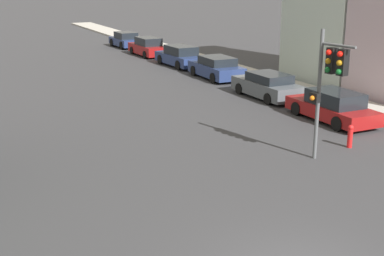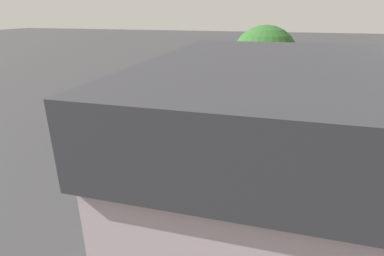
# 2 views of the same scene
# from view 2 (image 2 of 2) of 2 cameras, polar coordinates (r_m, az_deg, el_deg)

# --- Properties ---
(ground_plane) EXTENTS (300.00, 300.00, 0.00)m
(ground_plane) POSITION_cam_2_polar(r_m,az_deg,el_deg) (29.07, -9.09, -0.13)
(ground_plane) COLOR #333335
(street_tree) EXTENTS (6.98, 6.98, 9.24)m
(street_tree) POSITION_cam_2_polar(r_m,az_deg,el_deg) (33.55, 13.53, 12.60)
(street_tree) COLOR #423323
(street_tree) RESTS_ON ground_plane
(traffic_signal) EXTENTS (0.73, 1.59, 4.75)m
(traffic_signal) POSITION_cam_2_polar(r_m,az_deg,el_deg) (21.05, -0.22, 1.14)
(traffic_signal) COLOR #515456
(traffic_signal) RESTS_ON ground_plane
(crossing_car_0) EXTENTS (4.38, 2.00, 1.44)m
(crossing_car_0) POSITION_cam_2_polar(r_m,az_deg,el_deg) (20.12, -15.16, -8.74)
(crossing_car_0) COLOR #B7B7BC
(crossing_car_0) RESTS_ON ground_plane
(crossing_car_1) EXTENTS (4.29, 2.12, 1.37)m
(crossing_car_1) POSITION_cam_2_polar(r_m,az_deg,el_deg) (35.63, -0.66, 5.32)
(crossing_car_1) COLOR silver
(crossing_car_1) RESTS_ON ground_plane
(crossing_car_2) EXTENTS (4.74, 2.05, 1.39)m
(crossing_car_2) POSITION_cam_2_polar(r_m,az_deg,el_deg) (33.53, -10.00, 3.92)
(crossing_car_2) COLOR #194728
(crossing_car_2) RESTS_ON ground_plane
(crossing_car_3) EXTENTS (3.87, 2.04, 1.31)m
(crossing_car_3) POSITION_cam_2_polar(r_m,az_deg,el_deg) (27.28, -16.63, -0.81)
(crossing_car_3) COLOR navy
(crossing_car_3) RESTS_ON ground_plane
(parked_car_0) EXTENTS (2.03, 4.81, 1.43)m
(parked_car_0) POSITION_cam_2_polar(r_m,az_deg,el_deg) (17.97, 9.71, -12.22)
(parked_car_0) COLOR maroon
(parked_car_0) RESTS_ON ground_plane
(parked_car_1) EXTENTS (1.98, 4.59, 1.39)m
(parked_car_1) POSITION_cam_2_polar(r_m,az_deg,el_deg) (18.45, 26.81, -13.55)
(parked_car_1) COLOR #4C5156
(parked_car_1) RESTS_ON ground_plane
(fire_hydrant) EXTENTS (0.22, 0.22, 0.92)m
(fire_hydrant) POSITION_cam_2_polar(r_m,az_deg,el_deg) (20.24, 0.62, -8.35)
(fire_hydrant) COLOR red
(fire_hydrant) RESTS_ON ground_plane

